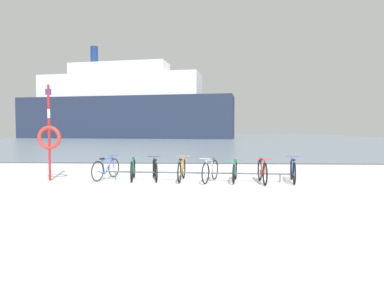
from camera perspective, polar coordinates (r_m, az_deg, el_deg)
The scene contains 12 objects.
ground at distance 60.44m, azimuth 1.49°, elevation 0.91°, with size 80.00×132.00×0.08m.
bike_rack at distance 11.02m, azimuth 0.63°, elevation -5.15°, with size 6.24×0.43×0.31m.
bicycle_0 at distance 11.80m, azimuth -14.91°, elevation -4.24°, with size 0.60×1.63×0.82m.
bicycle_1 at distance 11.45m, azimuth -10.38°, elevation -4.41°, with size 0.46×1.77×0.82m.
bicycle_2 at distance 11.33m, azimuth -6.55°, elevation -4.52°, with size 0.56×1.69×0.79m.
bicycle_3 at distance 11.10m, azimuth -1.84°, elevation -4.58°, with size 0.46×1.74×0.82m.
bicycle_4 at distance 10.89m, azimuth 3.25°, elevation -4.72°, with size 0.66×1.61×0.82m.
bicycle_5 at distance 10.99m, azimuth 7.56°, elevation -4.83°, with size 0.46×1.64×0.75m.
bicycle_6 at distance 10.89m, azimuth 12.30°, elevation -4.74°, with size 0.46×1.71×0.84m.
bicycle_7 at distance 11.33m, azimuth 17.37°, elevation -4.53°, with size 0.49×1.74×0.83m.
rescue_post at distance 12.05m, azimuth -23.89°, elevation 1.35°, with size 0.82×0.12×3.28m.
ferry_ship at distance 66.14m, azimuth -12.01°, elevation 6.37°, with size 43.61×14.00×18.37m.
Camera 1 is at (0.89, -6.51, 1.76)m, focal length 30.23 mm.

